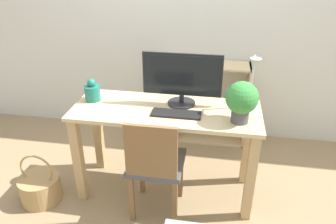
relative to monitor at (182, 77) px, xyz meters
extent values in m
plane|color=#997F5B|center=(-0.11, -0.11, -1.00)|extent=(10.00, 10.00, 0.00)
cube|color=silver|center=(-0.11, 0.96, 0.30)|extent=(8.00, 0.05, 2.60)
cube|color=#D8BC8C|center=(-0.11, -0.11, -0.24)|extent=(1.43, 0.55, 0.03)
cube|color=tan|center=(-0.77, -0.33, -0.62)|extent=(0.07, 0.07, 0.74)
cube|color=tan|center=(0.56, -0.33, -0.62)|extent=(0.07, 0.07, 0.74)
cube|color=tan|center=(-0.77, 0.11, -0.62)|extent=(0.07, 0.07, 0.74)
cube|color=tan|center=(0.56, 0.11, -0.62)|extent=(0.07, 0.07, 0.74)
cylinder|color=#232326|center=(0.00, 0.00, -0.21)|extent=(0.22, 0.22, 0.02)
cylinder|color=#232326|center=(0.00, 0.00, -0.17)|extent=(0.04, 0.04, 0.07)
cube|color=#232326|center=(0.00, 0.00, 0.02)|extent=(0.60, 0.02, 0.33)
cube|color=black|center=(0.00, 0.00, 0.02)|extent=(0.58, 0.03, 0.31)
cube|color=black|center=(-0.01, -0.19, -0.21)|extent=(0.36, 0.13, 0.02)
cylinder|color=#1E7266|center=(-0.71, -0.05, -0.16)|extent=(0.12, 0.12, 0.12)
sphere|color=#1E7266|center=(-0.71, -0.05, -0.08)|extent=(0.07, 0.07, 0.07)
cylinder|color=#B7B7BC|center=(0.51, 0.02, -0.21)|extent=(0.10, 0.10, 0.02)
cylinder|color=#B7B7BC|center=(0.51, 0.02, -0.01)|extent=(0.02, 0.02, 0.39)
cylinder|color=#B7B7BC|center=(0.51, -0.03, 0.19)|extent=(0.01, 0.10, 0.01)
cone|color=#B7B7BC|center=(0.51, -0.08, 0.17)|extent=(0.08, 0.08, 0.06)
cylinder|color=#4C4C51|center=(0.44, -0.22, -0.17)|extent=(0.12, 0.12, 0.10)
sphere|color=#388C3D|center=(0.44, -0.22, -0.04)|extent=(0.23, 0.23, 0.23)
cube|color=#4C4C51|center=(-0.14, -0.34, -0.56)|extent=(0.40, 0.40, 0.04)
cube|color=brown|center=(-0.14, -0.52, -0.34)|extent=(0.36, 0.03, 0.40)
cube|color=brown|center=(-0.30, -0.50, -0.79)|extent=(0.04, 0.04, 0.42)
cube|color=brown|center=(0.03, -0.50, -0.79)|extent=(0.04, 0.04, 0.42)
cube|color=brown|center=(-0.30, -0.18, -0.79)|extent=(0.04, 0.04, 0.42)
cube|color=brown|center=(0.03, -0.18, -0.79)|extent=(0.04, 0.04, 0.42)
cube|color=#D8BC8C|center=(-0.37, 0.78, -0.57)|extent=(0.02, 0.28, 0.85)
cube|color=#D8BC8C|center=(0.57, 0.78, -0.57)|extent=(0.02, 0.28, 0.85)
cube|color=#D8BC8C|center=(0.10, 0.78, -0.99)|extent=(0.95, 0.28, 0.02)
cube|color=#D8BC8C|center=(0.10, 0.78, -0.16)|extent=(0.95, 0.28, 0.02)
cube|color=#D8BC8C|center=(0.10, 0.78, -0.57)|extent=(0.91, 0.28, 0.02)
cube|color=red|center=(-0.32, 0.78, -0.85)|extent=(0.05, 0.24, 0.25)
cube|color=beige|center=(-0.26, 0.78, -0.82)|extent=(0.05, 0.24, 0.32)
cube|color=#2D7F38|center=(-0.19, 0.78, -0.86)|extent=(0.06, 0.24, 0.24)
cube|color=navy|center=(-0.33, 0.78, -0.42)|extent=(0.04, 0.24, 0.28)
cube|color=orange|center=(-0.27, 0.78, -0.42)|extent=(0.07, 0.24, 0.30)
cube|color=black|center=(-0.19, 0.78, -0.38)|extent=(0.06, 0.24, 0.37)
cube|color=beige|center=(-0.12, 0.78, -0.40)|extent=(0.05, 0.24, 0.32)
cylinder|color=tan|center=(-1.10, -0.41, -0.89)|extent=(0.33, 0.33, 0.22)
torus|color=tan|center=(-1.10, -0.41, -0.70)|extent=(0.28, 0.02, 0.28)
camera|label=1|loc=(0.28, -2.30, 0.90)|focal=35.00mm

